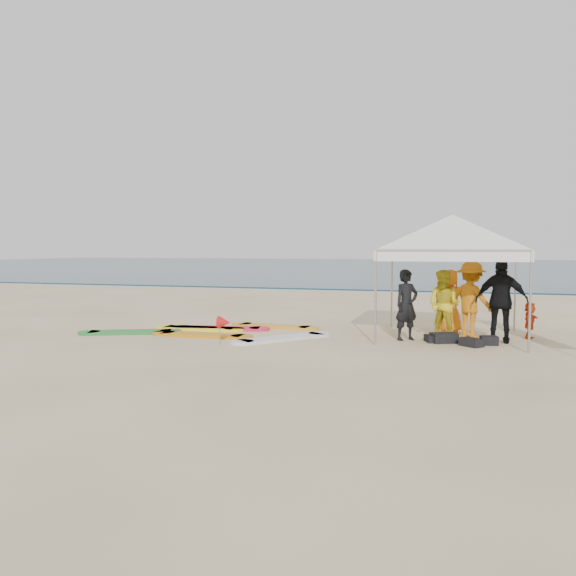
# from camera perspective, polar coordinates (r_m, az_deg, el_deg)

# --- Properties ---
(ground) EXTENTS (120.00, 120.00, 0.00)m
(ground) POSITION_cam_1_polar(r_m,az_deg,el_deg) (10.84, -3.19, -7.29)
(ground) COLOR beige
(ground) RESTS_ON ground
(ocean) EXTENTS (160.00, 84.00, 0.08)m
(ocean) POSITION_cam_1_polar(r_m,az_deg,el_deg) (70.11, 13.87, 2.18)
(ocean) COLOR #0C2633
(ocean) RESTS_ON ground
(shoreline_foam) EXTENTS (160.00, 1.20, 0.01)m
(shoreline_foam) POSITION_cam_1_polar(r_m,az_deg,el_deg) (28.49, 9.45, -0.31)
(shoreline_foam) COLOR silver
(shoreline_foam) RESTS_ON ground
(person_black_a) EXTENTS (0.71, 0.69, 1.65)m
(person_black_a) POSITION_cam_1_polar(r_m,az_deg,el_deg) (13.27, 11.95, -1.69)
(person_black_a) COLOR black
(person_black_a) RESTS_ON ground
(person_yellow) EXTENTS (0.97, 0.88, 1.63)m
(person_yellow) POSITION_cam_1_polar(r_m,az_deg,el_deg) (13.53, 15.59, -1.67)
(person_yellow) COLOR yellow
(person_yellow) RESTS_ON ground
(person_orange_a) EXTENTS (1.35, 1.21, 1.82)m
(person_orange_a) POSITION_cam_1_polar(r_m,az_deg,el_deg) (14.00, 18.09, -1.15)
(person_orange_a) COLOR orange
(person_orange_a) RESTS_ON ground
(person_black_b) EXTENTS (1.16, 0.56, 1.92)m
(person_black_b) POSITION_cam_1_polar(r_m,az_deg,el_deg) (13.48, 20.87, -1.20)
(person_black_b) COLOR black
(person_black_b) RESTS_ON ground
(person_orange_b) EXTENTS (0.79, 0.51, 1.61)m
(person_orange_b) POSITION_cam_1_polar(r_m,az_deg,el_deg) (14.76, 16.15, -1.27)
(person_orange_b) COLOR orange
(person_orange_b) RESTS_ON ground
(person_seated) EXTENTS (0.45, 0.84, 0.86)m
(person_seated) POSITION_cam_1_polar(r_m,az_deg,el_deg) (14.45, 23.35, -3.04)
(person_seated) COLOR #F84716
(person_seated) RESTS_ON ground
(canopy_tent) EXTENTS (4.43, 4.43, 3.34)m
(canopy_tent) POSITION_cam_1_polar(r_m,az_deg,el_deg) (13.86, 16.36, 7.13)
(canopy_tent) COLOR #A5A5A8
(canopy_tent) RESTS_ON ground
(marker_pennant) EXTENTS (0.28, 0.28, 0.64)m
(marker_pennant) POSITION_cam_1_polar(r_m,az_deg,el_deg) (12.48, -6.48, -3.51)
(marker_pennant) COLOR #A5A5A8
(marker_pennant) RESTS_ON ground
(gear_pile) EXTENTS (1.62, 0.91, 0.22)m
(gear_pile) POSITION_cam_1_polar(r_m,az_deg,el_deg) (13.14, 16.56, -5.02)
(gear_pile) COLOR black
(gear_pile) RESTS_ON ground
(surfboard_spread) EXTENTS (5.85, 3.20, 0.07)m
(surfboard_spread) POSITION_cam_1_polar(r_m,az_deg,el_deg) (14.33, -7.06, -4.39)
(surfboard_spread) COLOR #E41A45
(surfboard_spread) RESTS_ON ground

